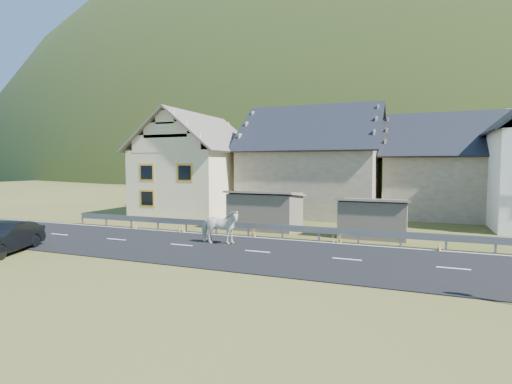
% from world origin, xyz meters
% --- Properties ---
extents(ground, '(160.00, 160.00, 0.00)m').
position_xyz_m(ground, '(0.00, 0.00, 0.00)').
color(ground, '#353E11').
rests_on(ground, ground).
extents(road, '(60.00, 7.00, 0.04)m').
position_xyz_m(road, '(0.00, 0.00, 0.02)').
color(road, black).
rests_on(road, ground).
extents(lane_markings, '(60.00, 6.60, 0.01)m').
position_xyz_m(lane_markings, '(0.00, 0.00, 0.04)').
color(lane_markings, silver).
rests_on(lane_markings, road).
extents(guardrail, '(28.10, 0.09, 0.75)m').
position_xyz_m(guardrail, '(-0.00, 3.68, 0.56)').
color(guardrail, '#93969B').
rests_on(guardrail, ground).
extents(shed_left, '(4.30, 3.30, 2.40)m').
position_xyz_m(shed_left, '(-2.00, 6.50, 1.10)').
color(shed_left, '#6F6355').
rests_on(shed_left, ground).
extents(shed_right, '(3.80, 2.90, 2.20)m').
position_xyz_m(shed_right, '(4.50, 6.00, 1.00)').
color(shed_right, '#6F6355').
rests_on(shed_right, ground).
extents(house_cream, '(7.80, 9.80, 8.30)m').
position_xyz_m(house_cream, '(-10.00, 12.00, 4.36)').
color(house_cream, '#F9E9B4').
rests_on(house_cream, ground).
extents(house_stone_a, '(10.80, 9.80, 8.90)m').
position_xyz_m(house_stone_a, '(-1.00, 15.00, 4.63)').
color(house_stone_a, tan).
rests_on(house_stone_a, ground).
extents(house_stone_b, '(9.80, 8.80, 8.10)m').
position_xyz_m(house_stone_b, '(9.00, 17.00, 4.24)').
color(house_stone_b, tan).
rests_on(house_stone_b, ground).
extents(mountain, '(440.00, 280.00, 260.00)m').
position_xyz_m(mountain, '(5.00, 180.00, -20.00)').
color(mountain, '#242F0F').
rests_on(mountain, ground).
extents(conifer_patch, '(76.00, 50.00, 28.00)m').
position_xyz_m(conifer_patch, '(-55.00, 110.00, 6.00)').
color(conifer_patch, black).
rests_on(conifer_patch, ground).
extents(horse, '(1.25, 2.16, 1.72)m').
position_xyz_m(horse, '(-2.38, 0.94, 0.90)').
color(horse, silver).
rests_on(horse, road).
extents(car, '(2.80, 4.42, 1.37)m').
position_xyz_m(car, '(-10.47, -4.37, 0.69)').
color(car, black).
rests_on(car, ground).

